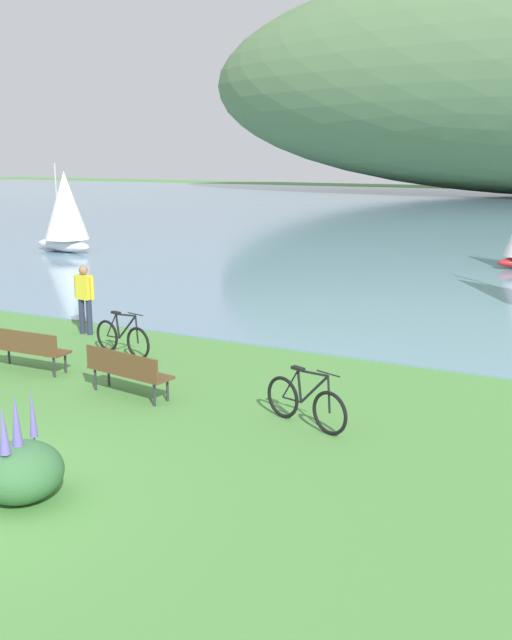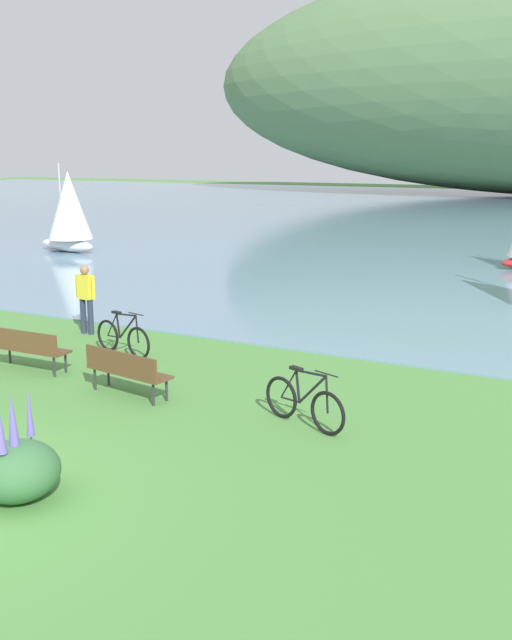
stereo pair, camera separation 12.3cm
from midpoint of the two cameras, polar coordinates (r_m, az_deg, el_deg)
name	(u,v)px [view 2 (the right image)]	position (r m, az deg, el deg)	size (l,w,h in m)	color
park_bench_near_camera	(27,346)	(15.53, -17.29, -1.98)	(1.81, 0.53, 0.88)	brown
park_bench_further_along	(126,369)	(13.48, -9.90, -3.81)	(1.85, 0.74, 0.88)	brown
bicycle_leaning_near_bench	(123,338)	(16.28, -10.19, -1.36)	(1.74, 0.44, 1.01)	black
bicycle_beside_path	(304,403)	(11.92, 4.08, -6.50)	(1.69, 0.65, 1.01)	black
person_at_shoreline	(86,295)	(18.27, -13.03, 1.93)	(0.61, 0.23, 1.71)	#282D47
echium_bush_closest_to_camera	(17,469)	(9.96, -17.93, -11.04)	(1.10, 1.10, 1.45)	#386B3D
sailboat_mid_bay	(69,211)	(33.81, -14.38, 8.32)	(3.44, 2.25, 3.92)	white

